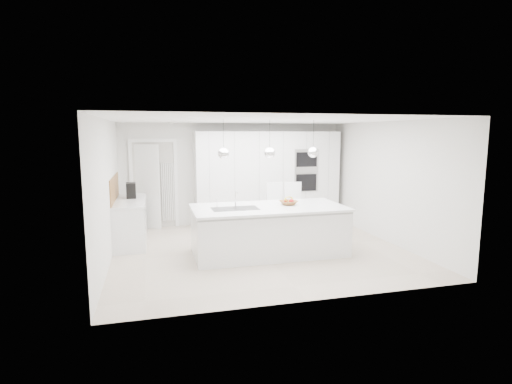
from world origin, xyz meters
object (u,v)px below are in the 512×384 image
object	(u,v)px
island_base	(269,232)
fruit_bowl	(289,203)
bar_stool_left	(276,212)
espresso_machine	(131,190)
bar_stool_right	(295,211)

from	to	relation	value
island_base	fruit_bowl	size ratio (longest dim) A/B	8.50
island_base	bar_stool_left	xyz separation A→B (m)	(0.44, 0.95, 0.17)
fruit_bowl	bar_stool_left	distance (m)	0.89
island_base	fruit_bowl	world-z (taller)	fruit_bowl
fruit_bowl	espresso_machine	xyz separation A→B (m)	(-2.95, 1.62, 0.12)
island_base	fruit_bowl	xyz separation A→B (m)	(0.42, 0.13, 0.51)
island_base	bar_stool_right	xyz separation A→B (m)	(0.87, 0.98, 0.17)
bar_stool_left	fruit_bowl	bearing A→B (deg)	-101.63
island_base	fruit_bowl	bearing A→B (deg)	17.36
island_base	bar_stool_left	world-z (taller)	bar_stool_left
island_base	bar_stool_left	size ratio (longest dim) A/B	2.33
bar_stool_left	bar_stool_right	distance (m)	0.43
island_base	bar_stool_right	bearing A→B (deg)	48.48
bar_stool_left	bar_stool_right	world-z (taller)	bar_stool_left
bar_stool_left	island_base	bearing A→B (deg)	-125.03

